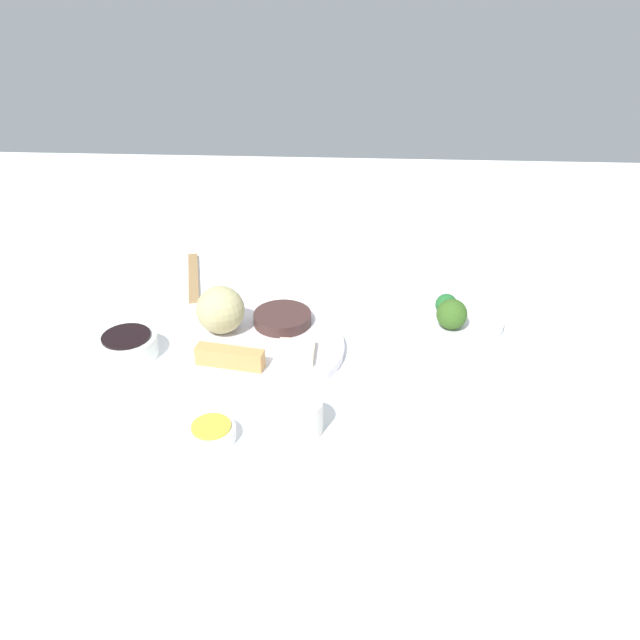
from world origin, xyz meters
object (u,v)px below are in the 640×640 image
at_px(broccoli_plate, 445,318).
at_px(sauce_ramekin_hot_mustard, 212,433).
at_px(teacup, 301,416).
at_px(chopsticks_pair, 193,277).
at_px(soy_sauce_bowl, 128,346).
at_px(main_plate, 258,347).

distance_m(broccoli_plate, sauce_ramekin_hot_mustard, 0.50).
distance_m(teacup, chopsticks_pair, 0.54).
distance_m(soy_sauce_bowl, chopsticks_pair, 0.29).
xyz_separation_m(sauce_ramekin_hot_mustard, teacup, (-0.12, -0.03, 0.02)).
bearing_deg(sauce_ramekin_hot_mustard, teacup, -168.03).
relative_size(sauce_ramekin_hot_mustard, teacup, 1.11).
xyz_separation_m(main_plate, chopsticks_pair, (0.17, -0.26, -0.00)).
bearing_deg(teacup, chopsticks_pair, -60.45).
xyz_separation_m(main_plate, sauce_ramekin_hot_mustard, (0.03, 0.23, 0.00)).
relative_size(sauce_ramekin_hot_mustard, chopsticks_pair, 0.31).
bearing_deg(teacup, broccoli_plate, -126.60).
height_order(broccoli_plate, chopsticks_pair, broccoli_plate).
bearing_deg(chopsticks_pair, teacup, 119.55).
height_order(teacup, chopsticks_pair, teacup).
distance_m(main_plate, teacup, 0.22).
relative_size(main_plate, sauce_ramekin_hot_mustard, 4.35).
xyz_separation_m(main_plate, soy_sauce_bowl, (0.22, 0.03, 0.01)).
relative_size(broccoli_plate, chopsticks_pair, 0.98).
distance_m(main_plate, chopsticks_pair, 0.32).
relative_size(main_plate, chopsticks_pair, 1.37).
distance_m(soy_sauce_bowl, sauce_ramekin_hot_mustard, 0.27).
bearing_deg(sauce_ramekin_hot_mustard, soy_sauce_bowl, -47.81).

